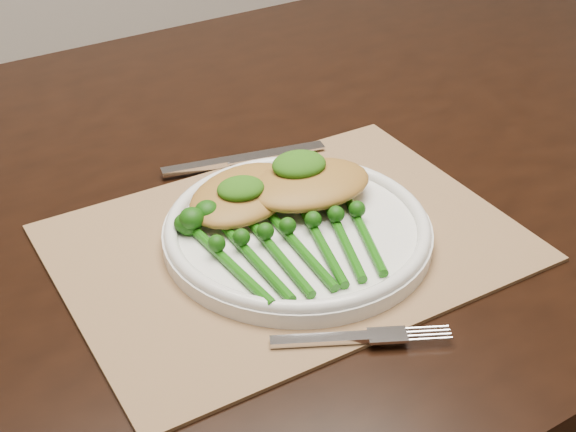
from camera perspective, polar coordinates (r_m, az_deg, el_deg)
name	(u,v)px	position (r m, az deg, el deg)	size (l,w,h in m)	color
dining_table	(272,391)	(1.16, -1.14, -12.32)	(1.73, 1.15, 0.75)	black
placemat	(288,243)	(0.79, 0.00, -1.92)	(0.44, 0.32, 0.00)	#8F6B48
dinner_plate	(297,230)	(0.78, 0.68, -0.97)	(0.26, 0.26, 0.02)	white
knife	(229,161)	(0.92, -4.25, 3.91)	(0.19, 0.03, 0.01)	silver
fork	(373,336)	(0.68, 6.05, -8.51)	(0.15, 0.06, 0.00)	silver
chicken_fillet_left	(244,194)	(0.81, -3.18, 1.55)	(0.13, 0.09, 0.03)	#AD7B32
chicken_fillet_right	(309,184)	(0.81, 1.48, 2.27)	(0.13, 0.09, 0.03)	#AD7B32
pesto_dollop_left	(241,188)	(0.79, -3.39, 1.97)	(0.05, 0.04, 0.02)	#19480A
pesto_dollop_right	(299,164)	(0.81, 0.79, 3.68)	(0.06, 0.05, 0.02)	#19480A
broccolini_bundle	(298,246)	(0.75, 0.71, -2.12)	(0.16, 0.18, 0.04)	#15560B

